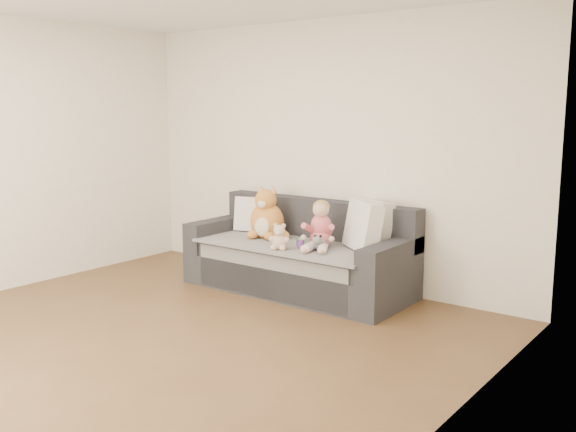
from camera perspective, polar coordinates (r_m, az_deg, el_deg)
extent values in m
plane|color=brown|center=(4.87, -13.98, -11.67)|extent=(5.00, 5.00, 0.00)
plane|color=silver|center=(6.42, 3.20, 5.62)|extent=(4.50, 0.00, 4.50)
plane|color=silver|center=(3.14, 11.82, 1.31)|extent=(0.00, 5.00, 5.00)
cube|color=#28282D|center=(6.20, 0.84, -5.29)|extent=(2.20, 0.90, 0.30)
cube|color=#28282D|center=(6.12, 0.68, -3.31)|extent=(1.90, 0.80, 0.15)
cube|color=#28282D|center=(6.37, 2.71, -0.29)|extent=(2.20, 0.20, 0.40)
cube|color=#28282D|center=(6.76, -6.01, -1.49)|extent=(0.20, 0.90, 0.30)
cube|color=#28282D|center=(5.61, 9.13, -3.85)|extent=(0.20, 0.90, 0.30)
cube|color=gray|center=(6.09, 0.57, -2.55)|extent=(1.85, 0.88, 0.02)
cube|color=gray|center=(5.84, -1.72, -5.46)|extent=(1.70, 0.02, 0.41)
cube|color=white|center=(6.67, -3.08, 0.15)|extent=(0.42, 0.28, 0.37)
cube|color=white|center=(5.99, 7.50, -0.63)|extent=(0.51, 0.41, 0.44)
cube|color=white|center=(5.81, 6.69, -0.87)|extent=(0.52, 0.46, 0.46)
ellipsoid|color=#DC674D|center=(5.91, 2.93, -2.01)|extent=(0.21, 0.17, 0.17)
ellipsoid|color=#DC674D|center=(5.90, 2.96, -0.85)|extent=(0.20, 0.17, 0.22)
ellipsoid|color=#DBAA8C|center=(5.86, 2.94, 0.57)|extent=(0.15, 0.15, 0.15)
ellipsoid|color=tan|center=(5.88, 2.99, 0.84)|extent=(0.16, 0.16, 0.12)
cylinder|color=#DC674D|center=(5.86, 1.86, -1.11)|extent=(0.07, 0.21, 0.14)
cylinder|color=#DC674D|center=(5.82, 3.78, -1.21)|extent=(0.17, 0.19, 0.14)
ellipsoid|color=#DBAA8C|center=(5.80, 1.38, -1.92)|extent=(0.05, 0.05, 0.05)
ellipsoid|color=#DBAA8C|center=(5.75, 3.90, -2.05)|extent=(0.05, 0.05, 0.05)
cylinder|color=#E5B2C6|center=(5.76, 1.96, -2.76)|extent=(0.14, 0.27, 0.09)
cylinder|color=#E5B2C6|center=(5.74, 3.13, -2.83)|extent=(0.20, 0.27, 0.09)
ellipsoid|color=#DBAA8C|center=(5.65, 1.50, -3.08)|extent=(0.06, 0.08, 0.04)
ellipsoid|color=#DBAA8C|center=(5.61, 2.99, -3.16)|extent=(0.06, 0.08, 0.04)
ellipsoid|color=#B87229|center=(6.35, -1.87, -0.47)|extent=(0.36, 0.30, 0.37)
ellipsoid|color=beige|center=(6.25, -2.34, -0.91)|extent=(0.19, 0.08, 0.21)
ellipsoid|color=#B87229|center=(6.29, -1.99, 1.42)|extent=(0.22, 0.22, 0.22)
ellipsoid|color=beige|center=(6.21, -2.35, 1.05)|extent=(0.10, 0.07, 0.07)
cone|color=#B87229|center=(6.34, -2.39, 2.42)|extent=(0.10, 0.10, 0.07)
cone|color=pink|center=(6.33, -2.45, 2.36)|extent=(0.06, 0.06, 0.05)
cone|color=#B87229|center=(6.28, -1.31, 2.36)|extent=(0.10, 0.10, 0.07)
cone|color=pink|center=(6.27, -1.36, 2.30)|extent=(0.06, 0.06, 0.05)
ellipsoid|color=#B87229|center=(6.29, -3.18, -1.67)|extent=(0.10, 0.12, 0.08)
ellipsoid|color=#B87229|center=(6.21, -1.63, -1.80)|extent=(0.10, 0.12, 0.08)
cylinder|color=#B87229|center=(6.35, -0.31, -1.59)|extent=(0.21, 0.22, 0.09)
ellipsoid|color=tan|center=(5.81, -0.75, -2.30)|extent=(0.15, 0.13, 0.15)
ellipsoid|color=tan|center=(5.79, -0.77, -1.33)|extent=(0.11, 0.11, 0.11)
ellipsoid|color=tan|center=(5.80, -1.10, -0.84)|extent=(0.04, 0.04, 0.04)
ellipsoid|color=tan|center=(5.78, -0.39, -0.87)|extent=(0.04, 0.04, 0.04)
ellipsoid|color=beige|center=(5.75, -0.89, -1.52)|extent=(0.04, 0.04, 0.04)
ellipsoid|color=tan|center=(5.81, -1.46, -2.07)|extent=(0.06, 0.06, 0.06)
ellipsoid|color=tan|center=(5.77, -0.13, -2.15)|extent=(0.06, 0.06, 0.06)
ellipsoid|color=tan|center=(5.79, -1.27, -2.82)|extent=(0.06, 0.06, 0.06)
ellipsoid|color=tan|center=(5.77, -0.47, -2.87)|extent=(0.06, 0.06, 0.06)
ellipsoid|color=white|center=(5.79, 2.86, -2.52)|extent=(0.13, 0.16, 0.11)
ellipsoid|color=white|center=(5.71, 2.62, -2.18)|extent=(0.08, 0.08, 0.08)
ellipsoid|color=black|center=(5.72, 2.42, -1.78)|extent=(0.03, 0.03, 0.03)
ellipsoid|color=black|center=(5.71, 2.91, -1.81)|extent=(0.03, 0.03, 0.03)
cylinder|color=#6A348F|center=(5.84, 1.16, -2.49)|extent=(0.07, 0.07, 0.08)
cone|color=green|center=(5.83, 1.16, -1.97)|extent=(0.06, 0.06, 0.03)
cylinder|color=green|center=(5.87, 0.79, -2.40)|extent=(0.01, 0.01, 0.06)
cylinder|color=green|center=(5.82, 1.53, -2.50)|extent=(0.01, 0.01, 0.06)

